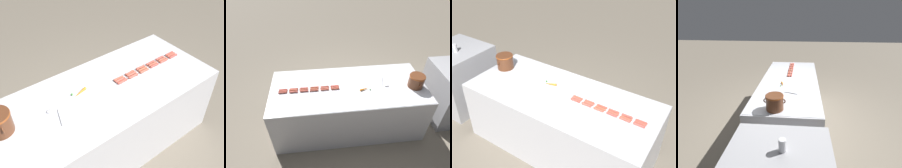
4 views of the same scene
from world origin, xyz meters
The scene contains 24 objects.
ground_plane centered at (0.00, 0.00, 0.00)m, with size 20.00×20.00×0.00m, color #756B5B.
griddle_counter centered at (0.00, 0.00, 0.44)m, with size 1.08×2.48×0.88m.
hot_dog_0 centered at (-0.02, -1.03, 0.90)m, with size 0.03×0.14×0.03m.
hot_dog_1 centered at (-0.02, -0.87, 0.90)m, with size 0.03×0.14×0.03m.
hot_dog_2 centered at (-0.02, -0.71, 0.90)m, with size 0.03×0.14×0.03m.
hot_dog_3 centered at (-0.02, -0.54, 0.90)m, with size 0.03×0.14×0.03m.
hot_dog_4 centered at (-0.02, -0.38, 0.90)m, with size 0.03×0.14×0.03m.
hot_dog_5 centered at (-0.02, -0.22, 0.90)m, with size 0.03×0.14×0.03m.
hot_dog_6 centered at (0.02, -1.03, 0.90)m, with size 0.03×0.14×0.03m.
hot_dog_7 centered at (0.01, -0.87, 0.90)m, with size 0.03×0.14×0.03m.
hot_dog_8 centered at (0.01, -0.71, 0.90)m, with size 0.03×0.14×0.03m.
hot_dog_9 centered at (0.01, -0.55, 0.90)m, with size 0.03×0.14×0.03m.
hot_dog_10 centered at (0.02, -0.39, 0.90)m, with size 0.03×0.14×0.03m.
hot_dog_11 centered at (0.02, -0.22, 0.90)m, with size 0.03×0.14×0.03m.
hot_dog_12 centered at (0.05, -1.03, 0.90)m, with size 0.03×0.14×0.03m.
hot_dog_13 centered at (0.05, -0.86, 0.90)m, with size 0.03×0.14×0.03m.
hot_dog_14 centered at (0.05, -0.70, 0.90)m, with size 0.03×0.14×0.03m.
hot_dog_15 centered at (0.05, -0.55, 0.90)m, with size 0.03×0.14×0.03m.
hot_dog_16 centered at (0.05, -0.39, 0.90)m, with size 0.03×0.14×0.03m.
hot_dog_17 centered at (0.05, -0.22, 0.90)m, with size 0.03×0.14×0.03m.
bean_pot centered at (0.11, 1.05, 1.00)m, with size 0.30×0.25×0.21m.
serving_spoon centered at (0.02, 0.59, 0.89)m, with size 0.27×0.12×0.02m.
carrot centered at (0.11, 0.24, 0.90)m, with size 0.08×0.18×0.03m.
soda_can centered at (-0.09, 1.89, 1.06)m, with size 0.07×0.07×0.13m.
Camera 4 is at (-0.24, 2.96, 2.09)m, focal length 26.68 mm.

